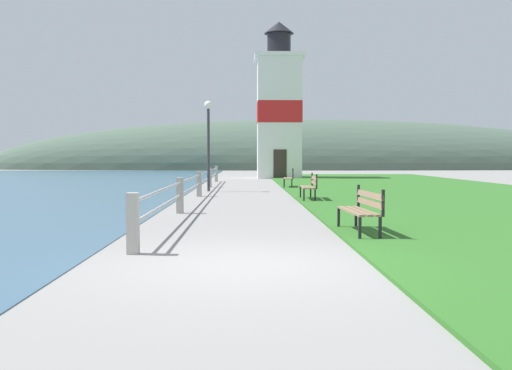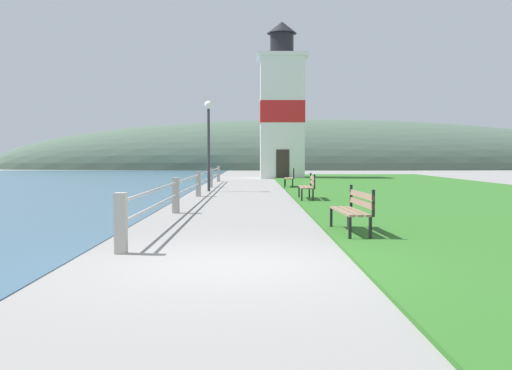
# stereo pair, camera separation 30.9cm
# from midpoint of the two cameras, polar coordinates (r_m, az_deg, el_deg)

# --- Properties ---
(ground_plane) EXTENTS (160.00, 160.00, 0.00)m
(ground_plane) POSITION_cam_midpoint_polar(r_m,az_deg,el_deg) (8.09, -2.50, -8.05)
(ground_plane) COLOR gray
(grass_verge) EXTENTS (12.00, 47.07, 0.06)m
(grass_verge) POSITION_cam_midpoint_polar(r_m,az_deg,el_deg) (24.88, 16.78, -0.71)
(grass_verge) COLOR #2D6623
(grass_verge) RESTS_ON ground_plane
(seawall_railing) EXTENTS (0.18, 25.85, 0.96)m
(seawall_railing) POSITION_cam_midpoint_polar(r_m,az_deg,el_deg) (21.88, -6.11, 0.35)
(seawall_railing) COLOR #A8A399
(seawall_railing) RESTS_ON ground_plane
(park_bench_near) EXTENTS (0.57, 1.83, 0.94)m
(park_bench_near) POSITION_cam_midpoint_polar(r_m,az_deg,el_deg) (11.25, 9.82, -2.24)
(park_bench_near) COLOR #846B51
(park_bench_near) RESTS_ON ground_plane
(park_bench_midway) EXTENTS (0.52, 1.73, 0.94)m
(park_bench_midway) POSITION_cam_midpoint_polar(r_m,az_deg,el_deg) (19.75, 4.98, -0.02)
(park_bench_midway) COLOR #846B51
(park_bench_midway) RESTS_ON ground_plane
(park_bench_far) EXTENTS (0.61, 1.78, 0.94)m
(park_bench_far) POSITION_cam_midpoint_polar(r_m,az_deg,el_deg) (27.70, 3.09, 0.82)
(park_bench_far) COLOR #846B51
(park_bench_far) RESTS_ON ground_plane
(lighthouse) EXTENTS (3.48, 3.48, 10.98)m
(lighthouse) POSITION_cam_midpoint_polar(r_m,az_deg,el_deg) (40.61, 2.08, 7.51)
(lighthouse) COLOR white
(lighthouse) RESTS_ON ground_plane
(lamp_post) EXTENTS (0.36, 0.36, 3.96)m
(lamp_post) POSITION_cam_midpoint_polar(r_m,az_deg,el_deg) (25.14, -5.14, 5.62)
(lamp_post) COLOR #333338
(lamp_post) RESTS_ON ground_plane
(distant_hillside) EXTENTS (80.00, 16.00, 12.00)m
(distant_hillside) POSITION_cam_midpoint_polar(r_m,az_deg,el_deg) (69.78, 5.35, 1.61)
(distant_hillside) COLOR #475B4C
(distant_hillside) RESTS_ON ground_plane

